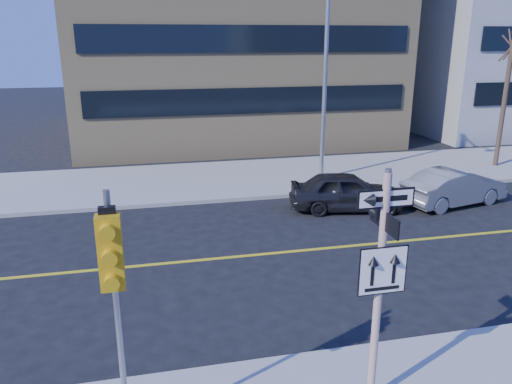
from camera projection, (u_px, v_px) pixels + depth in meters
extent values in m
plane|color=black|center=(320.00, 327.00, 10.89)|extent=(120.00, 120.00, 0.00)
cylinder|color=white|center=(378.00, 294.00, 7.92)|extent=(0.13, 0.13, 4.00)
cylinder|color=gray|center=(388.00, 171.00, 7.32)|extent=(0.10, 0.10, 0.06)
cube|color=black|center=(386.00, 198.00, 7.45)|extent=(0.92, 0.03, 0.30)
cube|color=black|center=(384.00, 220.00, 7.55)|extent=(0.03, 0.92, 0.30)
cube|color=white|center=(383.00, 271.00, 7.71)|extent=(0.80, 0.03, 0.80)
cylinder|color=gray|center=(119.00, 325.00, 7.08)|extent=(0.09, 0.09, 4.00)
cube|color=gold|center=(110.00, 253.00, 6.54)|extent=(0.32, 0.22, 1.05)
sphere|color=#8C0705|center=(108.00, 231.00, 6.32)|extent=(0.17, 0.17, 0.17)
sphere|color=black|center=(110.00, 256.00, 6.43)|extent=(0.17, 0.17, 0.17)
sphere|color=black|center=(112.00, 281.00, 6.53)|extent=(0.17, 0.17, 0.17)
imported|color=black|center=(347.00, 191.00, 18.13)|extent=(2.44, 4.38, 1.41)
imported|color=slate|center=(454.00, 187.00, 18.71)|extent=(2.30, 4.36, 1.36)
cylinder|color=gray|center=(325.00, 85.00, 20.75)|extent=(0.18, 0.18, 8.00)
cylinder|color=#362920|center=(504.00, 105.00, 23.26)|extent=(0.22, 0.22, 5.80)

